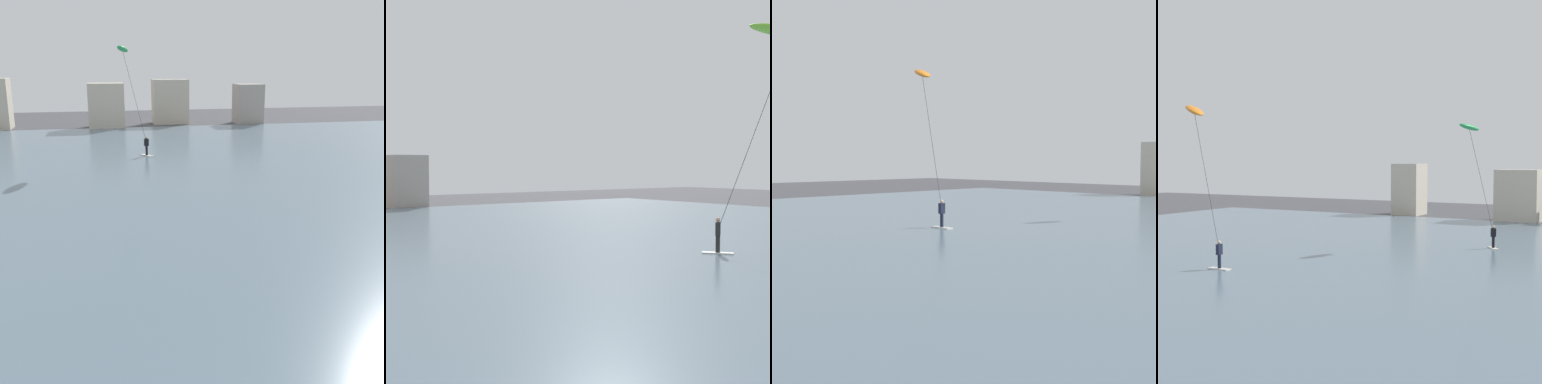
% 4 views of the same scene
% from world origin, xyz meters
% --- Properties ---
extents(kitesurfer_orange, '(4.49, 2.62, 9.79)m').
position_xyz_m(kitesurfer_orange, '(-15.17, 22.69, 8.39)').
color(kitesurfer_orange, silver).
rests_on(kitesurfer_orange, water_bay).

